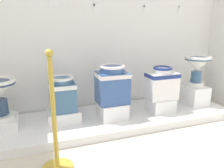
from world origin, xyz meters
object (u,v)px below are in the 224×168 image
Objects in this scene: plinth_block_squat_floral at (112,110)px; stanchion_post_near_left at (55,138)px; plinth_block_slender_white at (64,115)px; info_placard_fourth at (146,9)px; plinth_block_central_ornate at (161,105)px; antique_toilet_central_ornate at (162,83)px; info_placard_fifth at (180,9)px; plinth_block_tall_cobalt at (2,123)px; antique_toilet_broad_patterned at (197,66)px; plinth_block_broad_patterned at (194,95)px; info_placard_third at (97,9)px; info_placard_second at (53,3)px; antique_toilet_squat_floral at (112,83)px; antique_toilet_slender_white at (62,92)px.

stanchion_post_near_left reaches higher than plinth_block_squat_floral.
plinth_block_slender_white is 3.09× the size of info_placard_fourth.
plinth_block_squat_floral is 1.07× the size of plinth_block_central_ornate.
plinth_block_slender_white is at bearing 174.03° from antique_toilet_central_ornate.
info_placard_fifth is (1.32, 0.53, 1.30)m from plinth_block_squat_floral.
plinth_block_tall_cobalt is 2.71m from antique_toilet_broad_patterned.
plinth_block_broad_patterned is 1.91m from info_placard_third.
antique_toilet_central_ornate is 1.13m from info_placard_fourth.
plinth_block_slender_white is 0.87m from stanchion_post_near_left.
info_placard_second is (-1.31, 0.55, 1.03)m from antique_toilet_central_ornate.
info_placard_second is at bearing 138.74° from antique_toilet_squat_floral.
info_placard_second is (-1.96, 0.46, 1.29)m from plinth_block_broad_patterned.
plinth_block_squat_floral reaches higher than plinth_block_tall_cobalt.
plinth_block_central_ornate is 1.58m from info_placard_third.
plinth_block_squat_floral is at bearing 178.39° from antique_toilet_central_ornate.
antique_toilet_slender_white is at bearing 169.00° from plinth_block_squat_floral.
info_placard_fourth reaches higher than antique_toilet_slender_white.
plinth_block_slender_white is 0.36× the size of stanchion_post_near_left.
plinth_block_central_ornate is 1.65m from stanchion_post_near_left.
plinth_block_tall_cobalt is 0.83× the size of antique_toilet_slender_white.
antique_toilet_squat_floral reaches higher than plinth_block_tall_cobalt.
antique_toilet_squat_floral is 1.27m from info_placard_second.
info_placard_fifth reaches higher than antique_toilet_slender_white.
info_placard_fourth is at bearing -0.00° from info_placard_second.
plinth_block_squat_floral is at bearing 42.87° from stanchion_post_near_left.
info_placard_fifth is at bearing -0.00° from info_placard_second.
antique_toilet_central_ornate is at bearing -22.72° from info_placard_second.
plinth_block_slender_white is 1.92m from info_placard_fourth.
antique_toilet_squat_floral is 3.57× the size of info_placard_fifth.
antique_toilet_broad_patterned reaches higher than antique_toilet_central_ornate.
info_placard_fifth is at bearing -0.00° from info_placard_fourth.
plinth_block_central_ornate is 2.40× the size of info_placard_fifth.
antique_toilet_broad_patterned is (2.66, -0.04, 0.52)m from plinth_block_tall_cobalt.
antique_toilet_slender_white is 3.40× the size of info_placard_fourth.
antique_toilet_slender_white is 1.32× the size of plinth_block_central_ornate.
plinth_block_central_ornate reaches higher than plinth_block_slender_white.
info_placard_second is (-1.31, 0.55, 1.34)m from plinth_block_central_ornate.
antique_toilet_broad_patterned is at bearing 3.05° from plinth_block_squat_floral.
plinth_block_central_ornate reaches higher than plinth_block_tall_cobalt.
info_placard_fifth is (2.63, 0.42, 1.33)m from plinth_block_tall_cobalt.
plinth_block_broad_patterned is at bearing -86.31° from info_placard_fifth.
antique_toilet_squat_floral is 0.45× the size of stanchion_post_near_left.
plinth_block_squat_floral is 0.78× the size of antique_toilet_broad_patterned.
antique_toilet_central_ornate reaches higher than antique_toilet_slender_white.
plinth_block_broad_patterned is at bearing -0.92° from plinth_block_tall_cobalt.
info_placard_fifth reaches higher than stanchion_post_near_left.
plinth_block_central_ornate is at bearing -22.72° from info_placard_second.
info_placard_fourth is (0.72, 0.53, 0.94)m from antique_toilet_squat_floral.
plinth_block_central_ornate is (0.71, -0.02, -0.36)m from antique_toilet_squat_floral.
plinth_block_slender_white is 2.87× the size of info_placard_fifth.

